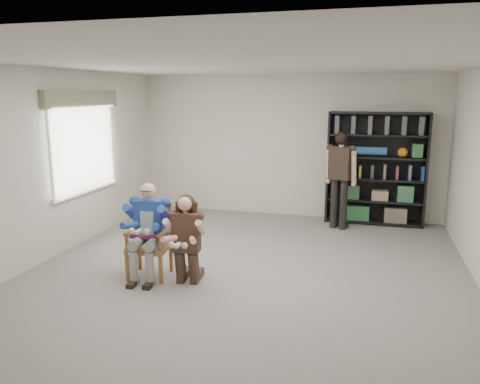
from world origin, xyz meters
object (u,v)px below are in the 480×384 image
(kneeling_woman, at_px, (186,241))
(bookshelf, at_px, (376,169))
(armchair, at_px, (149,241))
(seated_man, at_px, (149,230))
(standing_man, at_px, (340,181))

(kneeling_woman, bearing_deg, bookshelf, 51.79)
(armchair, xyz_separation_m, seated_man, (0.00, 0.00, 0.15))
(seated_man, height_order, kneeling_woman, seated_man)
(kneeling_woman, height_order, standing_man, standing_man)
(armchair, distance_m, standing_man, 3.82)
(kneeling_woman, xyz_separation_m, standing_man, (1.72, 3.14, 0.29))
(armchair, height_order, kneeling_woman, kneeling_woman)
(armchair, relative_size, bookshelf, 0.47)
(seated_man, xyz_separation_m, standing_man, (2.30, 3.02, 0.24))
(armchair, relative_size, standing_man, 0.56)
(seated_man, bearing_deg, kneeling_woman, -17.28)
(standing_man, bearing_deg, armchair, -107.98)
(bookshelf, height_order, standing_man, bookshelf)
(kneeling_woman, distance_m, bookshelf, 4.38)
(armchair, height_order, bookshelf, bookshelf)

